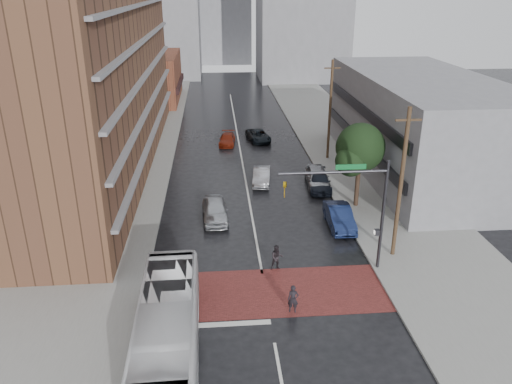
{
  "coord_description": "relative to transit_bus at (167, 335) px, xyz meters",
  "views": [
    {
      "loc": [
        -2.61,
        -23.99,
        16.58
      ],
      "look_at": [
        0.02,
        7.35,
        3.5
      ],
      "focal_mm": 35.0,
      "sensor_mm": 36.0,
      "label": 1
    }
  ],
  "objects": [
    {
      "name": "sidewalk_east",
      "position": [
        16.63,
        30.03,
        -1.56
      ],
      "size": [
        9.0,
        90.0,
        0.15
      ],
      "primitive_type": "cube",
      "color": "gray",
      "rests_on": "ground"
    },
    {
      "name": "building_east",
      "position": [
        21.63,
        25.03,
        2.86
      ],
      "size": [
        11.0,
        26.0,
        9.0
      ],
      "primitive_type": "cube",
      "color": "gray",
      "rests_on": "ground"
    },
    {
      "name": "car_parked_near",
      "position": [
        11.43,
        13.59,
        -0.85
      ],
      "size": [
        1.73,
        4.77,
        1.56
      ],
      "primitive_type": "imported",
      "rotation": [
        0.0,
        0.0,
        -0.01
      ],
      "color": "#131F44",
      "rests_on": "ground"
    },
    {
      "name": "car_travel_a",
      "position": [
        2.29,
        15.52,
        -0.84
      ],
      "size": [
        2.11,
        4.78,
        1.6
      ],
      "primitive_type": "imported",
      "rotation": [
        0.0,
        0.0,
        0.05
      ],
      "color": "#B0B3B8",
      "rests_on": "ground"
    },
    {
      "name": "apartment_block",
      "position": [
        -8.87,
        29.03,
        12.36
      ],
      "size": [
        10.0,
        44.0,
        28.0
      ],
      "primitive_type": "cube",
      "color": "brown",
      "rests_on": "ground"
    },
    {
      "name": "distant_tower_center",
      "position": [
        5.13,
        100.03,
        10.36
      ],
      "size": [
        12.0,
        10.0,
        24.0
      ],
      "primitive_type": "cube",
      "color": "gray",
      "rests_on": "ground"
    },
    {
      "name": "car_travel_b",
      "position": [
        6.53,
        22.73,
        -0.94
      ],
      "size": [
        2.01,
        4.39,
        1.4
      ],
      "primitive_type": "imported",
      "rotation": [
        0.0,
        0.0,
        -0.13
      ],
      "color": "#A1A2A9",
      "rests_on": "ground"
    },
    {
      "name": "signal_mast",
      "position": [
        10.98,
        7.53,
        3.1
      ],
      "size": [
        6.5,
        0.3,
        7.2
      ],
      "color": "#2D2D33",
      "rests_on": "ground"
    },
    {
      "name": "street_tree",
      "position": [
        13.65,
        17.06,
        3.1
      ],
      "size": [
        4.2,
        4.1,
        6.9
      ],
      "color": "#332319",
      "rests_on": "ground"
    },
    {
      "name": "transit_bus",
      "position": [
        0.0,
        0.0,
        0.0
      ],
      "size": [
        2.94,
        11.79,
        3.27
      ],
      "primitive_type": "imported",
      "rotation": [
        0.0,
        0.0,
        0.02
      ],
      "color": "silver",
      "rests_on": "ground"
    },
    {
      "name": "car_parked_far",
      "position": [
        11.43,
        21.88,
        -0.81
      ],
      "size": [
        2.3,
        4.98,
        1.65
      ],
      "primitive_type": "imported",
      "rotation": [
        0.0,
        0.0,
        -0.07
      ],
      "color": "#A0A3A8",
      "rests_on": "ground"
    },
    {
      "name": "crosswalk",
      "position": [
        5.13,
        5.53,
        -1.63
      ],
      "size": [
        14.0,
        5.0,
        0.02
      ],
      "primitive_type": "cube",
      "color": "maroon",
      "rests_on": "ground"
    },
    {
      "name": "utility_pole_near",
      "position": [
        13.93,
        9.03,
        3.5
      ],
      "size": [
        1.6,
        0.26,
        10.0
      ],
      "color": "#473321",
      "rests_on": "ground"
    },
    {
      "name": "storefront_west",
      "position": [
        -6.87,
        59.03,
        1.86
      ],
      "size": [
        8.0,
        16.0,
        7.0
      ],
      "primitive_type": "cube",
      "color": "brown",
      "rests_on": "ground"
    },
    {
      "name": "car_travel_c",
      "position": [
        3.8,
        34.92,
        -1.04
      ],
      "size": [
        2.09,
        4.24,
        1.18
      ],
      "primitive_type": "imported",
      "rotation": [
        0.0,
        0.0,
        -0.11
      ],
      "color": "maroon",
      "rests_on": "ground"
    },
    {
      "name": "pedestrian_b",
      "position": [
        6.1,
        8.03,
        -0.81
      ],
      "size": [
        0.86,
        0.69,
        1.65
      ],
      "primitive_type": "imported",
      "rotation": [
        0.0,
        0.0,
        0.09
      ],
      "color": "black",
      "rests_on": "ground"
    },
    {
      "name": "suv_travel",
      "position": [
        7.41,
        35.97,
        -0.99
      ],
      "size": [
        2.91,
        4.93,
        1.29
      ],
      "primitive_type": "imported",
      "rotation": [
        0.0,
        0.0,
        0.17
      ],
      "color": "black",
      "rests_on": "ground"
    },
    {
      "name": "ground",
      "position": [
        5.13,
        5.03,
        -1.64
      ],
      "size": [
        160.0,
        160.0,
        0.0
      ],
      "primitive_type": "plane",
      "color": "black",
      "rests_on": "ground"
    },
    {
      "name": "utility_pole_far",
      "position": [
        13.93,
        29.03,
        3.5
      ],
      "size": [
        1.6,
        0.26,
        10.0
      ],
      "color": "#473321",
      "rests_on": "ground"
    },
    {
      "name": "sidewalk_west",
      "position": [
        -6.37,
        30.03,
        -1.56
      ],
      "size": [
        9.0,
        90.0,
        0.15
      ],
      "primitive_type": "cube",
      "color": "gray",
      "rests_on": "ground"
    },
    {
      "name": "pedestrian_a",
      "position": [
        6.43,
        3.53,
        -0.82
      ],
      "size": [
        0.65,
        0.48,
        1.63
      ],
      "primitive_type": "imported",
      "rotation": [
        0.0,
        0.0,
        -0.16
      ],
      "color": "black",
      "rests_on": "ground"
    },
    {
      "name": "car_parked_mid",
      "position": [
        11.43,
        21.03,
        -0.97
      ],
      "size": [
        2.27,
        4.77,
        1.34
      ],
      "primitive_type": "imported",
      "rotation": [
        0.0,
        0.0,
        -0.09
      ],
      "color": "black",
      "rests_on": "ground"
    }
  ]
}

